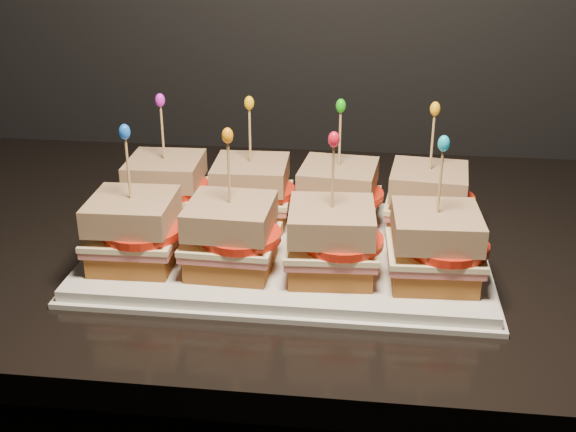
# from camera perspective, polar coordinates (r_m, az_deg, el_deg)

# --- Properties ---
(granite_slab) EXTENTS (2.45, 0.68, 0.03)m
(granite_slab) POSITION_cam_1_polar(r_m,az_deg,el_deg) (0.95, -1.74, -1.92)
(granite_slab) COLOR black
(granite_slab) RESTS_ON cabinet
(platter) EXTENTS (0.46, 0.28, 0.02)m
(platter) POSITION_cam_1_polar(r_m,az_deg,el_deg) (0.86, -0.00, -2.81)
(platter) COLOR white
(platter) RESTS_ON granite_slab
(platter_rim) EXTENTS (0.47, 0.30, 0.01)m
(platter_rim) POSITION_cam_1_polar(r_m,az_deg,el_deg) (0.86, -0.00, -3.16)
(platter_rim) COLOR white
(platter_rim) RESTS_ON granite_slab
(sandwich_0_bread_bot) EXTENTS (0.09, 0.09, 0.02)m
(sandwich_0_bread_bot) POSITION_cam_1_polar(r_m,az_deg,el_deg) (0.94, -9.47, 0.69)
(sandwich_0_bread_bot) COLOR #59350F
(sandwich_0_bread_bot) RESTS_ON platter
(sandwich_0_ham) EXTENTS (0.10, 0.10, 0.01)m
(sandwich_0_ham) POSITION_cam_1_polar(r_m,az_deg,el_deg) (0.94, -9.54, 1.61)
(sandwich_0_ham) COLOR #C75F62
(sandwich_0_ham) RESTS_ON sandwich_0_bread_bot
(sandwich_0_cheese) EXTENTS (0.10, 0.10, 0.01)m
(sandwich_0_cheese) POSITION_cam_1_polar(r_m,az_deg,el_deg) (0.93, -9.57, 2.01)
(sandwich_0_cheese) COLOR #FCEAAE
(sandwich_0_cheese) RESTS_ON sandwich_0_ham
(sandwich_0_tomato) EXTENTS (0.09, 0.09, 0.01)m
(sandwich_0_tomato) POSITION_cam_1_polar(r_m,az_deg,el_deg) (0.92, -8.98, 2.28)
(sandwich_0_tomato) COLOR red
(sandwich_0_tomato) RESTS_ON sandwich_0_cheese
(sandwich_0_bread_top) EXTENTS (0.09, 0.09, 0.03)m
(sandwich_0_bread_top) POSITION_cam_1_polar(r_m,az_deg,el_deg) (0.92, -9.68, 3.58)
(sandwich_0_bread_top) COLOR #642B0E
(sandwich_0_bread_top) RESTS_ON sandwich_0_tomato
(sandwich_0_pick) EXTENTS (0.00, 0.00, 0.09)m
(sandwich_0_pick) POSITION_cam_1_polar(r_m,az_deg,el_deg) (0.91, -9.88, 6.26)
(sandwich_0_pick) COLOR tan
(sandwich_0_pick) RESTS_ON sandwich_0_bread_top
(sandwich_0_frill) EXTENTS (0.01, 0.01, 0.02)m
(sandwich_0_frill) POSITION_cam_1_polar(r_m,az_deg,el_deg) (0.90, -10.08, 9.00)
(sandwich_0_frill) COLOR #CA1CC8
(sandwich_0_frill) RESTS_ON sandwich_0_pick
(sandwich_1_bread_bot) EXTENTS (0.09, 0.09, 0.02)m
(sandwich_1_bread_bot) POSITION_cam_1_polar(r_m,az_deg,el_deg) (0.92, -2.90, 0.38)
(sandwich_1_bread_bot) COLOR #59350F
(sandwich_1_bread_bot) RESTS_ON platter
(sandwich_1_ham) EXTENTS (0.10, 0.10, 0.01)m
(sandwich_1_ham) POSITION_cam_1_polar(r_m,az_deg,el_deg) (0.91, -2.92, 1.32)
(sandwich_1_ham) COLOR #C75F62
(sandwich_1_ham) RESTS_ON sandwich_1_bread_bot
(sandwich_1_cheese) EXTENTS (0.10, 0.10, 0.01)m
(sandwich_1_cheese) POSITION_cam_1_polar(r_m,az_deg,el_deg) (0.91, -2.93, 1.73)
(sandwich_1_cheese) COLOR #FCEAAE
(sandwich_1_cheese) RESTS_ON sandwich_1_ham
(sandwich_1_tomato) EXTENTS (0.09, 0.09, 0.01)m
(sandwich_1_tomato) POSITION_cam_1_polar(r_m,az_deg,el_deg) (0.90, -2.25, 2.00)
(sandwich_1_tomato) COLOR red
(sandwich_1_tomato) RESTS_ON sandwich_1_cheese
(sandwich_1_bread_top) EXTENTS (0.09, 0.09, 0.03)m
(sandwich_1_bread_top) POSITION_cam_1_polar(r_m,az_deg,el_deg) (0.90, -2.96, 3.34)
(sandwich_1_bread_top) COLOR #642B0E
(sandwich_1_bread_top) RESTS_ON sandwich_1_tomato
(sandwich_1_pick) EXTENTS (0.00, 0.00, 0.09)m
(sandwich_1_pick) POSITION_cam_1_polar(r_m,az_deg,el_deg) (0.88, -3.02, 6.10)
(sandwich_1_pick) COLOR tan
(sandwich_1_pick) RESTS_ON sandwich_1_bread_top
(sandwich_1_frill) EXTENTS (0.01, 0.01, 0.02)m
(sandwich_1_frill) POSITION_cam_1_polar(r_m,az_deg,el_deg) (0.87, -3.09, 8.91)
(sandwich_1_frill) COLOR #FCB907
(sandwich_1_frill) RESTS_ON sandwich_1_pick
(sandwich_2_bread_bot) EXTENTS (0.10, 0.10, 0.02)m
(sandwich_2_bread_bot) POSITION_cam_1_polar(r_m,az_deg,el_deg) (0.91, 3.93, 0.06)
(sandwich_2_bread_bot) COLOR #59350F
(sandwich_2_bread_bot) RESTS_ON platter
(sandwich_2_ham) EXTENTS (0.11, 0.10, 0.01)m
(sandwich_2_ham) POSITION_cam_1_polar(r_m,az_deg,el_deg) (0.90, 3.96, 1.00)
(sandwich_2_ham) COLOR #C75F62
(sandwich_2_ham) RESTS_ON sandwich_2_bread_bot
(sandwich_2_cheese) EXTENTS (0.11, 0.10, 0.01)m
(sandwich_2_cheese) POSITION_cam_1_polar(r_m,az_deg,el_deg) (0.90, 3.97, 1.41)
(sandwich_2_cheese) COLOR #FCEAAE
(sandwich_2_cheese) RESTS_ON sandwich_2_ham
(sandwich_2_tomato) EXTENTS (0.09, 0.09, 0.01)m
(sandwich_2_tomato) POSITION_cam_1_polar(r_m,az_deg,el_deg) (0.89, 4.74, 1.68)
(sandwich_2_tomato) COLOR red
(sandwich_2_tomato) RESTS_ON sandwich_2_cheese
(sandwich_2_bread_top) EXTENTS (0.10, 0.10, 0.03)m
(sandwich_2_bread_top) POSITION_cam_1_polar(r_m,az_deg,el_deg) (0.89, 4.02, 3.05)
(sandwich_2_bread_top) COLOR #642B0E
(sandwich_2_bread_top) RESTS_ON sandwich_2_tomato
(sandwich_2_pick) EXTENTS (0.00, 0.00, 0.09)m
(sandwich_2_pick) POSITION_cam_1_polar(r_m,az_deg,el_deg) (0.87, 4.11, 5.83)
(sandwich_2_pick) COLOR tan
(sandwich_2_pick) RESTS_ON sandwich_2_bread_top
(sandwich_2_frill) EXTENTS (0.01, 0.01, 0.02)m
(sandwich_2_frill) POSITION_cam_1_polar(r_m,az_deg,el_deg) (0.86, 4.19, 8.68)
(sandwich_2_frill) COLOR #1BAD11
(sandwich_2_frill) RESTS_ON sandwich_2_pick
(sandwich_3_bread_bot) EXTENTS (0.10, 0.10, 0.02)m
(sandwich_3_bread_bot) POSITION_cam_1_polar(r_m,az_deg,el_deg) (0.91, 10.83, -0.28)
(sandwich_3_bread_bot) COLOR #59350F
(sandwich_3_bread_bot) RESTS_ON platter
(sandwich_3_ham) EXTENTS (0.11, 0.10, 0.01)m
(sandwich_3_ham) POSITION_cam_1_polar(r_m,az_deg,el_deg) (0.90, 10.91, 0.67)
(sandwich_3_ham) COLOR #C75F62
(sandwich_3_ham) RESTS_ON sandwich_3_bread_bot
(sandwich_3_cheese) EXTENTS (0.11, 0.10, 0.01)m
(sandwich_3_cheese) POSITION_cam_1_polar(r_m,az_deg,el_deg) (0.90, 10.94, 1.08)
(sandwich_3_cheese) COLOR #FCEAAE
(sandwich_3_cheese) RESTS_ON sandwich_3_ham
(sandwich_3_tomato) EXTENTS (0.09, 0.09, 0.01)m
(sandwich_3_tomato) POSITION_cam_1_polar(r_m,az_deg,el_deg) (0.89, 11.77, 1.34)
(sandwich_3_tomato) COLOR red
(sandwich_3_tomato) RESTS_ON sandwich_3_cheese
(sandwich_3_bread_top) EXTENTS (0.10, 0.10, 0.03)m
(sandwich_3_bread_top) POSITION_cam_1_polar(r_m,az_deg,el_deg) (0.89, 11.08, 2.70)
(sandwich_3_bread_top) COLOR #642B0E
(sandwich_3_bread_top) RESTS_ON sandwich_3_tomato
(sandwich_3_pick) EXTENTS (0.00, 0.00, 0.09)m
(sandwich_3_pick) POSITION_cam_1_polar(r_m,az_deg,el_deg) (0.88, 11.31, 5.47)
(sandwich_3_pick) COLOR tan
(sandwich_3_pick) RESTS_ON sandwich_3_bread_top
(sandwich_3_frill) EXTENTS (0.01, 0.01, 0.02)m
(sandwich_3_frill) POSITION_cam_1_polar(r_m,az_deg,el_deg) (0.86, 11.54, 8.31)
(sandwich_3_frill) COLOR #F6A912
(sandwich_3_frill) RESTS_ON sandwich_3_pick
(sandwich_4_bread_bot) EXTENTS (0.09, 0.09, 0.02)m
(sandwich_4_bread_bot) POSITION_cam_1_polar(r_m,az_deg,el_deg) (0.83, -11.92, -2.84)
(sandwich_4_bread_bot) COLOR #59350F
(sandwich_4_bread_bot) RESTS_ON platter
(sandwich_4_ham) EXTENTS (0.10, 0.10, 0.01)m
(sandwich_4_ham) POSITION_cam_1_polar(r_m,az_deg,el_deg) (0.82, -12.01, -1.82)
(sandwich_4_ham) COLOR #C75F62
(sandwich_4_ham) RESTS_ON sandwich_4_bread_bot
(sandwich_4_cheese) EXTENTS (0.10, 0.10, 0.01)m
(sandwich_4_cheese) POSITION_cam_1_polar(r_m,az_deg,el_deg) (0.82, -12.06, -1.38)
(sandwich_4_cheese) COLOR #FCEAAE
(sandwich_4_cheese) RESTS_ON sandwich_4_ham
(sandwich_4_tomato) EXTENTS (0.09, 0.09, 0.01)m
(sandwich_4_tomato) POSITION_cam_1_polar(r_m,az_deg,el_deg) (0.81, -11.42, -1.12)
(sandwich_4_tomato) COLOR red
(sandwich_4_tomato) RESTS_ON sandwich_4_cheese
(sandwich_4_bread_top) EXTENTS (0.09, 0.09, 0.03)m
(sandwich_4_bread_top) POSITION_cam_1_polar(r_m,az_deg,el_deg) (0.81, -12.22, 0.38)
(sandwich_4_bread_top) COLOR #642B0E
(sandwich_4_bread_top) RESTS_ON sandwich_4_tomato
(sandwich_4_pick) EXTENTS (0.00, 0.00, 0.09)m
(sandwich_4_pick) POSITION_cam_1_polar(r_m,az_deg,el_deg) (0.79, -12.50, 3.39)
(sandwich_4_pick) COLOR tan
(sandwich_4_pick) RESTS_ON sandwich_4_bread_top
(sandwich_4_frill) EXTENTS (0.01, 0.01, 0.02)m
(sandwich_4_frill) POSITION_cam_1_polar(r_m,az_deg,el_deg) (0.78, -12.79, 6.51)
(sandwich_4_frill) COLOR blue
(sandwich_4_frill) RESTS_ON sandwich_4_pick
(sandwich_5_bread_bot) EXTENTS (0.09, 0.09, 0.02)m
(sandwich_5_bread_bot) POSITION_cam_1_polar(r_m,az_deg,el_deg) (0.80, -4.46, -3.31)
(sandwich_5_bread_bot) COLOR #59350F
(sandwich_5_bread_bot) RESTS_ON platter
(sandwich_5_ham) EXTENTS (0.10, 0.10, 0.01)m
(sandwich_5_ham) POSITION_cam_1_polar(r_m,az_deg,el_deg) (0.79, -4.50, -2.27)
(sandwich_5_ham) COLOR #C75F62
(sandwich_5_ham) RESTS_ON sandwich_5_bread_bot
(sandwich_5_cheese) EXTENTS (0.10, 0.10, 0.01)m
(sandwich_5_cheese) POSITION_cam_1_polar(r_m,az_deg,el_deg) (0.79, -4.52, -1.81)
(sandwich_5_cheese) COLOR #FCEAAE
(sandwich_5_cheese) RESTS_ON sandwich_5_ham
(sandwich_5_tomato) EXTENTS (0.09, 0.09, 0.01)m
(sandwich_5_tomato) POSITION_cam_1_polar(r_m,az_deg,el_deg) (0.78, -3.75, -1.55)
(sandwich_5_tomato) COLOR red
(sandwich_5_tomato) RESTS_ON sandwich_5_cheese
(sandwich_5_bread_top) EXTENTS (0.09, 0.09, 0.03)m
(sandwich_5_bread_top) POSITION_cam_1_polar(r_m,az_deg,el_deg) (0.78, -4.58, 0.00)
(sandwich_5_bread_top) COLOR #642B0E
(sandwich_5_bread_top) RESTS_ON sandwich_5_tomato
(sandwich_5_pick) EXTENTS (0.00, 0.00, 0.09)m
(sandwich_5_pick) POSITION_cam_1_polar(r_m,az_deg,el_deg) (0.76, -4.69, 3.12)
(sandwich_5_pick) COLOR tan
(sandwich_5_pick) RESTS_ON sandwich_5_bread_top
(sandwich_5_frill) EXTENTS (0.01, 0.01, 0.02)m
(sandwich_5_frill) POSITION_cam_1_polar(r_m,az_deg,el_deg) (0.75, -4.80, 6.35)
(sandwich_5_frill) COLOR orange
(sandwich_5_frill) RESTS_ON sandwich_5_pick
(sandwich_6_bread_bot) EXTENTS (0.09, 0.09, 0.02)m
(sandwich_6_bread_bot) POSITION_cam_1_polar(r_m,az_deg,el_deg) (0.79, 3.38, -3.75)
(sandwich_6_bread_bot) COLOR #59350F
(sandwich_6_bread_bot) RESTS_ON platter
(sandwich_6_ham) EXTENTS (0.10, 0.10, 0.01)m
(sandwich_6_ham) POSITION_cam_1_polar(r_m,az_deg,el_deg) (0.78, 3.41, -2.69)
(sandwich_6_ham) COLOR #C75F62
(sandwich_6_ham) RESTS_ON sandwich_6_bread_bot
(sandwich_6_cheese) EXTENTS (0.10, 0.10, 0.01)m
(sandwich_6_cheese) POSITION_cam_1_polar(r_m,az_deg,el_deg) (0.78, 3.42, -2.23)
(sandwich_6_cheese) COLOR #FCEAAE
(sandwich_6_cheese) RESTS_ON sandwich_6_ham
(sandwich_6_tomato) EXTENTS (0.09, 0.09, 0.01)m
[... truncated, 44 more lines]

